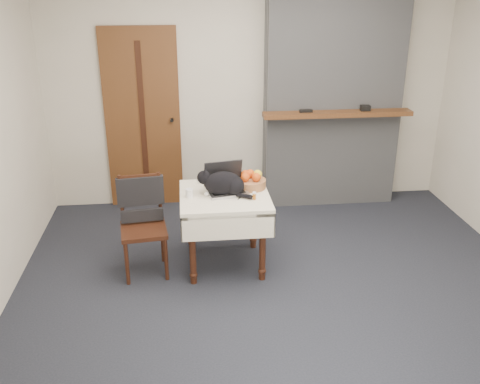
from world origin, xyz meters
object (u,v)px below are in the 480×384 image
object	(u,v)px
chair	(142,211)
door	(143,120)
laptop	(226,184)
side_table	(225,206)
cat	(224,184)
pill_bottle	(254,196)
cream_jar	(189,193)
fruit_basket	(251,181)

from	to	relation	value
chair	door	bearing A→B (deg)	85.19
laptop	chair	xyz separation A→B (m)	(-0.74, -0.06, -0.20)
side_table	cat	distance (m)	0.22
door	laptop	world-z (taller)	door
door	chair	size ratio (longest dim) A/B	2.26
door	pill_bottle	world-z (taller)	door
cream_jar	pill_bottle	world-z (taller)	cream_jar
side_table	chair	distance (m)	0.73
pill_bottle	chair	distance (m)	1.00
cat	fruit_basket	xyz separation A→B (m)	(0.25, 0.14, -0.04)
door	cat	bearing A→B (deg)	-63.15
cat	fruit_basket	world-z (taller)	cat
laptop	cream_jar	size ratio (longest dim) A/B	5.24
fruit_basket	chair	size ratio (longest dim) A/B	0.31
pill_bottle	fruit_basket	world-z (taller)	fruit_basket
door	laptop	distance (m)	1.67
door	cat	distance (m)	1.73
cat	pill_bottle	size ratio (longest dim) A/B	7.09
cream_jar	chair	xyz separation A→B (m)	(-0.42, 0.05, -0.17)
side_table	laptop	distance (m)	0.19
cream_jar	fruit_basket	world-z (taller)	fruit_basket
cat	cream_jar	size ratio (longest dim) A/B	6.28
side_table	fruit_basket	xyz separation A→B (m)	(0.25, 0.13, 0.17)
side_table	fruit_basket	bearing A→B (deg)	27.99
pill_bottle	chair	world-z (taller)	chair
pill_bottle	fruit_basket	size ratio (longest dim) A/B	0.25
door	laptop	size ratio (longest dim) A/B	5.02
chair	fruit_basket	bearing A→B (deg)	-0.12
side_table	pill_bottle	world-z (taller)	pill_bottle
cat	chair	bearing A→B (deg)	-172.19
laptop	cat	distance (m)	0.10
laptop	fruit_basket	size ratio (longest dim) A/B	1.47
door	cream_jar	xyz separation A→B (m)	(0.47, -1.56, -0.26)
door	fruit_basket	distance (m)	1.75
chair	cream_jar	bearing A→B (deg)	-14.11
cream_jar	door	bearing A→B (deg)	106.91
side_table	pill_bottle	bearing A→B (deg)	-30.55
door	fruit_basket	bearing A→B (deg)	-53.44
side_table	cream_jar	xyz separation A→B (m)	(-0.31, -0.04, 0.15)
pill_bottle	laptop	bearing A→B (deg)	136.02
cream_jar	fruit_basket	size ratio (longest dim) A/B	0.28
door	pill_bottle	bearing A→B (deg)	-58.42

